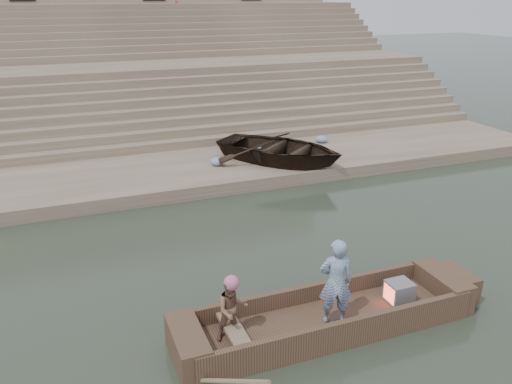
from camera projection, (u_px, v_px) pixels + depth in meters
ground at (152, 336)px, 9.17m from camera, size 120.00×120.00×0.00m
lower_landing at (103, 182)px, 16.06m from camera, size 32.00×4.00×0.40m
mid_landing at (82, 101)px, 22.15m from camera, size 32.00×3.00×2.80m
upper_landing at (70, 55)px, 27.82m from camera, size 32.00×3.00×5.20m
ghat_steps at (78, 85)px, 23.48m from camera, size 32.00×11.00×5.20m
main_rowboat at (326, 323)px, 9.34m from camera, size 5.00×1.30×0.22m
rowboat_trim at (337, 312)px, 9.34m from camera, size 6.04×2.63×1.79m
standing_man at (336, 282)px, 8.91m from camera, size 0.68×0.55×1.62m
rowing_man at (232, 309)px, 8.58m from camera, size 0.56×0.44×1.12m
television at (399, 292)px, 9.75m from camera, size 0.46×0.42×0.40m
beached_rowboat at (280, 149)px, 17.22m from camera, size 5.15×5.33×0.90m
cloth_bundles at (197, 156)px, 17.49m from camera, size 14.78×1.77×0.26m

